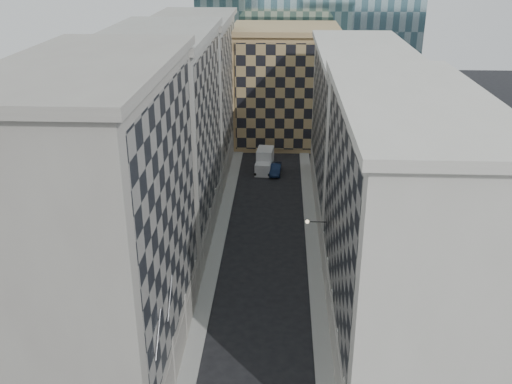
% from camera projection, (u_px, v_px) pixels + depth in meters
% --- Properties ---
extents(sidewalk_west, '(1.50, 100.00, 0.15)m').
position_uv_depth(sidewalk_west, '(217.00, 246.00, 62.57)').
color(sidewalk_west, gray).
rests_on(sidewalk_west, ground).
extents(sidewalk_east, '(1.50, 100.00, 0.15)m').
position_uv_depth(sidewalk_east, '(313.00, 248.00, 62.12)').
color(sidewalk_east, gray).
rests_on(sidewalk_east, ground).
extents(bldg_left_a, '(10.80, 22.80, 23.70)m').
position_uv_depth(bldg_left_a, '(105.00, 227.00, 40.73)').
color(bldg_left_a, gray).
rests_on(bldg_left_a, ground).
extents(bldg_left_b, '(10.80, 22.80, 22.70)m').
position_uv_depth(bldg_left_b, '(165.00, 139.00, 61.11)').
color(bldg_left_b, gray).
rests_on(bldg_left_b, ground).
extents(bldg_left_c, '(10.80, 22.80, 21.70)m').
position_uv_depth(bldg_left_c, '(195.00, 95.00, 81.49)').
color(bldg_left_c, gray).
rests_on(bldg_left_c, ground).
extents(bldg_right_a, '(10.80, 26.80, 20.70)m').
position_uv_depth(bldg_right_a, '(400.00, 227.00, 44.07)').
color(bldg_right_a, beige).
rests_on(bldg_right_a, ground).
extents(bldg_right_b, '(10.80, 28.80, 19.70)m').
position_uv_depth(bldg_right_b, '(358.00, 130.00, 69.02)').
color(bldg_right_b, beige).
rests_on(bldg_right_b, ground).
extents(tan_block, '(16.80, 14.80, 18.80)m').
position_uv_depth(tan_block, '(285.00, 85.00, 93.31)').
color(tan_block, tan).
rests_on(tan_block, ground).
extents(flagpoles_left, '(0.10, 6.33, 2.33)m').
position_uv_depth(flagpoles_left, '(164.00, 315.00, 37.45)').
color(flagpoles_left, gray).
rests_on(flagpoles_left, ground).
extents(bracket_lamp, '(1.98, 0.36, 0.36)m').
position_uv_depth(bracket_lamp, '(309.00, 222.00, 54.23)').
color(bracket_lamp, black).
rests_on(bracket_lamp, ground).
extents(box_truck, '(2.72, 5.74, 3.05)m').
position_uv_depth(box_truck, '(265.00, 162.00, 83.45)').
color(box_truck, silver).
rests_on(box_truck, ground).
extents(dark_car, '(1.75, 4.49, 1.46)m').
position_uv_depth(dark_car, '(275.00, 169.00, 82.29)').
color(dark_car, '#101E3B').
rests_on(dark_car, ground).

